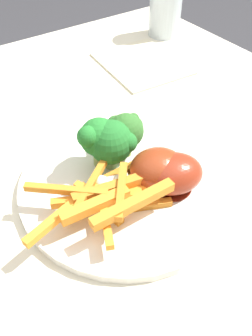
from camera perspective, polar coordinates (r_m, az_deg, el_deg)
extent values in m
cube|color=silver|center=(0.48, 4.45, -0.03)|extent=(0.93, 0.73, 0.03)
cylinder|color=#ACA695|center=(1.10, 3.00, 5.26)|extent=(0.06, 0.06, 0.68)
cylinder|color=white|center=(0.43, 0.00, -2.44)|extent=(0.27, 0.27, 0.01)
cylinder|color=#88A057|center=(0.44, -4.25, 1.98)|extent=(0.02, 0.02, 0.03)
sphere|color=#24772C|center=(0.42, -4.47, 5.13)|extent=(0.05, 0.05, 0.05)
sphere|color=#24772C|center=(0.43, -4.96, 6.73)|extent=(0.02, 0.02, 0.02)
sphere|color=#24772C|center=(0.43, -4.91, 6.95)|extent=(0.02, 0.02, 0.02)
sphere|color=#24772C|center=(0.41, -6.34, 5.21)|extent=(0.03, 0.03, 0.03)
cylinder|color=#83AA48|center=(0.46, -0.01, 3.44)|extent=(0.01, 0.01, 0.02)
sphere|color=#31682A|center=(0.44, -0.01, 6.19)|extent=(0.05, 0.05, 0.05)
sphere|color=#31682A|center=(0.45, 0.03, 7.37)|extent=(0.02, 0.02, 0.02)
sphere|color=#31682A|center=(0.45, -1.69, 7.24)|extent=(0.02, 0.02, 0.02)
sphere|color=#31682A|center=(0.45, 1.25, 8.19)|extent=(0.02, 0.02, 0.02)
sphere|color=#31682A|center=(0.45, 1.28, 7.08)|extent=(0.02, 0.02, 0.02)
sphere|color=#31682A|center=(0.43, -0.39, 5.29)|extent=(0.02, 0.02, 0.02)
sphere|color=#31682A|center=(0.45, 1.42, 7.17)|extent=(0.02, 0.02, 0.02)
cylinder|color=#7AA65E|center=(0.44, -2.46, 1.32)|extent=(0.02, 0.02, 0.02)
sphere|color=#216D29|center=(0.42, -2.58, 4.34)|extent=(0.06, 0.06, 0.06)
sphere|color=#216D29|center=(0.42, -5.37, 4.08)|extent=(0.02, 0.02, 0.02)
sphere|color=#216D29|center=(0.41, -1.71, 2.62)|extent=(0.02, 0.02, 0.02)
sphere|color=#216D29|center=(0.42, 0.10, 4.36)|extent=(0.03, 0.03, 0.03)
sphere|color=#216D29|center=(0.43, -3.95, 5.55)|extent=(0.03, 0.03, 0.03)
cube|color=orange|center=(0.40, -4.37, -5.87)|extent=(0.07, 0.02, 0.01)
cube|color=orange|center=(0.40, 2.20, -6.40)|extent=(0.04, 0.07, 0.01)
cube|color=orange|center=(0.37, -10.31, -7.19)|extent=(0.04, 0.10, 0.01)
cube|color=orange|center=(0.41, -5.41, -4.44)|extent=(0.06, 0.05, 0.01)
cube|color=orange|center=(0.39, -2.23, -4.22)|extent=(0.04, 0.09, 0.01)
cube|color=orange|center=(0.37, -3.51, -8.26)|extent=(0.07, 0.04, 0.01)
cube|color=orange|center=(0.37, -5.13, -6.15)|extent=(0.02, 0.08, 0.01)
cube|color=orange|center=(0.39, -4.85, -5.10)|extent=(0.05, 0.10, 0.01)
cube|color=orange|center=(0.39, -4.65, -4.72)|extent=(0.06, 0.03, 0.01)
cube|color=orange|center=(0.36, 1.25, -5.95)|extent=(0.01, 0.10, 0.01)
cube|color=orange|center=(0.41, -2.55, -1.55)|extent=(0.01, 0.08, 0.01)
cube|color=orange|center=(0.39, -5.30, -1.78)|extent=(0.07, 0.09, 0.01)
cube|color=orange|center=(0.38, -9.96, -3.64)|extent=(0.07, 0.08, 0.01)
cube|color=orange|center=(0.38, -2.75, -3.41)|extent=(0.03, 0.09, 0.01)
cube|color=orange|center=(0.37, -0.78, -3.71)|extent=(0.07, 0.06, 0.01)
cylinder|color=#621A0E|center=(0.43, 7.45, -2.95)|extent=(0.05, 0.05, 0.00)
ellipsoid|color=maroon|center=(0.41, 7.73, -0.90)|extent=(0.08, 0.09, 0.04)
cylinder|color=beige|center=(0.40, -0.53, -2.40)|extent=(0.03, 0.04, 0.01)
sphere|color=silver|center=(0.40, -3.36, -2.83)|extent=(0.02, 0.02, 0.02)
cylinder|color=#631E0D|center=(0.43, 5.05, -2.34)|extent=(0.05, 0.05, 0.00)
ellipsoid|color=maroon|center=(0.41, 5.25, -0.16)|extent=(0.08, 0.08, 0.05)
cylinder|color=beige|center=(0.40, -1.90, -2.05)|extent=(0.02, 0.03, 0.01)
sphere|color=silver|center=(0.40, -4.14, -2.56)|extent=(0.02, 0.02, 0.02)
cylinder|color=silver|center=(0.80, 6.58, 24.93)|extent=(0.07, 0.07, 0.11)
cube|color=beige|center=(0.69, 2.58, 17.00)|extent=(0.18, 0.15, 0.00)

